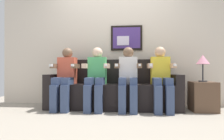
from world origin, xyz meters
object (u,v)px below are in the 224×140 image
Objects in this scene: person_left_center at (96,75)px; couch at (113,91)px; table_lamp at (203,61)px; person_right_center at (128,75)px; person_leftmost at (65,75)px; person_rightmost at (161,76)px; side_table_right at (203,96)px.

couch is at bearing 31.06° from person_left_center.
table_lamp is (1.55, -0.09, 0.55)m from couch.
person_left_center and person_right_center have the same top height.
person_leftmost is at bearing -168.64° from couch.
person_rightmost is (1.68, 0.00, 0.00)m from person_leftmost.
person_left_center is 1.12m from person_rightmost.
table_lamp reaches higher than couch.
person_leftmost and person_left_center have the same top height.
person_right_center is (0.28, -0.17, 0.29)m from couch.
table_lamp is (0.71, 0.08, 0.25)m from person_rightmost.
side_table_right is (1.26, 0.06, -0.36)m from person_right_center.
table_lamp is at bearing -3.32° from couch.
person_leftmost is 1.68m from person_rightmost.
person_rightmost is 0.79m from side_table_right.
person_rightmost reaches higher than side_table_right.
side_table_right is (1.54, -0.11, -0.06)m from couch.
table_lamp is at bearing 3.56° from person_right_center.
person_leftmost and person_rightmost have the same top height.
table_lamp is (1.83, 0.08, 0.25)m from person_left_center.
person_leftmost is 0.56m from person_left_center.
side_table_right is at bearing 1.92° from person_left_center.
person_right_center is 1.00× the size of person_rightmost.
couch is at bearing 176.02° from side_table_right.
person_rightmost is (0.56, 0.00, 0.00)m from person_right_center.
table_lamp is at bearing 6.34° from person_rightmost.
couch is 0.44m from person_right_center.
table_lamp is (0.01, 0.02, 0.61)m from side_table_right.
couch is 1.65m from table_lamp.
person_rightmost is at bearing -175.00° from side_table_right.
person_right_center reaches higher than couch.
table_lamp is at bearing 68.00° from side_table_right.
person_left_center is 0.56m from person_right_center.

